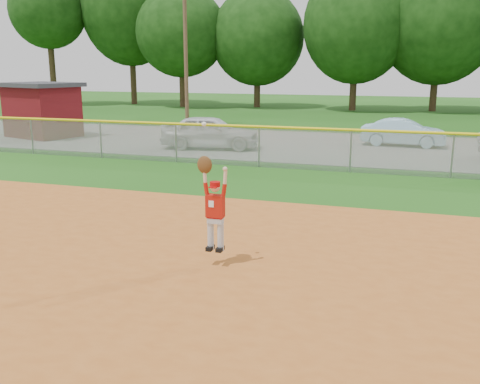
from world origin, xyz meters
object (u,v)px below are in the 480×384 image
(car_blue, at_px, (403,133))
(ballplayer, at_px, (214,204))
(car_white_a, at_px, (210,132))
(utility_shed, at_px, (42,110))

(car_blue, relative_size, ballplayer, 1.58)
(car_white_a, xyz_separation_m, car_blue, (8.26, 3.46, -0.12))
(utility_shed, relative_size, ballplayer, 1.87)
(ballplayer, bearing_deg, car_white_a, 111.01)
(utility_shed, height_order, ballplayer, utility_shed)
(ballplayer, bearing_deg, car_blue, 79.74)
(car_blue, xyz_separation_m, ballplayer, (-3.07, -16.98, 0.55))
(car_white_a, height_order, utility_shed, utility_shed)
(car_white_a, xyz_separation_m, ballplayer, (5.19, -13.51, 0.43))
(car_white_a, relative_size, utility_shed, 0.98)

